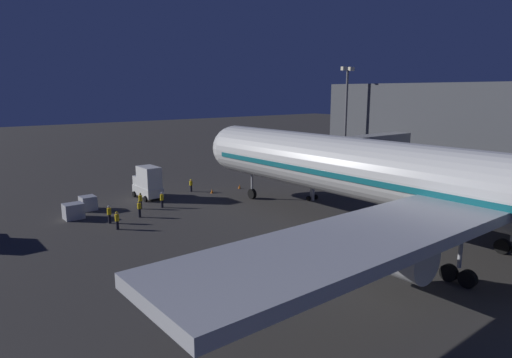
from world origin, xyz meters
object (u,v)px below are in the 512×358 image
Objects in this scene: ground_crew_marshaller_fwd at (117,220)px; ground_crew_by_tug at (139,208)px; traffic_cone_nose_port at (240,187)px; apron_floodlight_mast at (346,110)px; airliner_at_gate at (505,194)px; baggage_container_mid_row at (73,211)px; catering_truck at (148,182)px; baggage_container_near_belt at (88,203)px; traffic_cone_nose_starboard at (212,191)px; ground_crew_by_belt_loader at (162,199)px; ground_crew_walking_aft at (141,200)px; jet_bridge at (347,148)px; ground_crew_near_nose_gear at (109,213)px; ground_crew_under_port_wing at (191,185)px.

ground_crew_marshaller_fwd is 4.23m from ground_crew_by_tug.
apron_floodlight_mast is at bearing -175.87° from traffic_cone_nose_port.
baggage_container_mid_row is (19.57, -33.13, -4.94)m from airliner_at_gate.
catering_truck is at bearing -121.25° from ground_crew_by_tug.
airliner_at_gate is 44.02m from apron_floodlight_mast.
airliner_at_gate reaches higher than ground_crew_by_tug.
apron_floodlight_mast is at bearing -179.96° from baggage_container_near_belt.
traffic_cone_nose_starboard is at bearing -154.90° from ground_crew_marshaller_fwd.
ground_crew_by_tug is at bearing 30.16° from ground_crew_by_belt_loader.
jet_bridge is at bearing 159.14° from ground_crew_walking_aft.
ground_crew_walking_aft is (2.11, -0.95, 0.02)m from ground_crew_by_belt_loader.
ground_crew_walking_aft is at bearing -146.05° from ground_crew_near_nose_gear.
ground_crew_marshaller_fwd reaches higher than baggage_container_near_belt.
ground_crew_marshaller_fwd is 1.05× the size of ground_crew_under_port_wing.
baggage_container_near_belt is at bearing -6.25° from traffic_cone_nose_starboard.
catering_truck is at bearing -19.13° from traffic_cone_nose_starboard.
baggage_container_mid_row is 6.65m from ground_crew_marshaller_fwd.
ground_crew_by_belt_loader is at bearing -149.84° from ground_crew_by_tug.
baggage_container_mid_row is at bearing -17.62° from jet_bridge.
jet_bridge is 31.46m from baggage_container_near_belt.
jet_bridge is 11.42× the size of ground_crew_near_nose_gear.
jet_bridge is 18.02m from traffic_cone_nose_starboard.
ground_crew_marshaller_fwd is at bearing -6.91° from jet_bridge.
ground_crew_by_tug is at bearing -177.83° from ground_crew_near_nose_gear.
catering_truck is 6.01m from ground_crew_under_port_wing.
baggage_container_near_belt is at bearing 3.44° from ground_crew_under_port_wing.
apron_floodlight_mast is 9.91× the size of ground_crew_under_port_wing.
ground_crew_walking_aft reaches higher than traffic_cone_nose_starboard.
ground_crew_walking_aft reaches higher than baggage_container_mid_row.
ground_crew_under_port_wing is at bearing -151.97° from ground_crew_near_nose_gear.
baggage_container_near_belt is (28.52, -12.29, -5.05)m from jet_bridge.
ground_crew_near_nose_gear is at bearing -59.40° from airliner_at_gate.
ground_crew_near_nose_gear reaches higher than traffic_cone_nose_port.
jet_bridge is 29.55m from ground_crew_near_nose_gear.
ground_crew_walking_aft is at bearing -131.08° from ground_crew_marshaller_fwd.
catering_truck is at bearing -75.12° from airliner_at_gate.
catering_truck reaches higher than ground_crew_marshaller_fwd.
jet_bridge is 37.85× the size of traffic_cone_nose_port.
ground_crew_under_port_wing reaches higher than traffic_cone_nose_starboard.
catering_truck reaches higher than ground_crew_near_nose_gear.
ground_crew_by_tug is at bearing 63.68° from ground_crew_walking_aft.
airliner_at_gate is at bearing 120.56° from baggage_container_mid_row.
baggage_container_near_belt is 8.81m from ground_crew_marshaller_fwd.
baggage_container_near_belt reaches higher than traffic_cone_nose_port.
ground_crew_by_belt_loader is 12.94m from traffic_cone_nose_port.
traffic_cone_nose_starboard is at bearing 3.47° from apron_floodlight_mast.
traffic_cone_nose_starboard is (27.70, 1.68, -9.50)m from apron_floodlight_mast.
traffic_cone_nose_starboard is at bearing 160.87° from catering_truck.
baggage_container_near_belt is at bearing -91.30° from ground_crew_marshaller_fwd.
ground_crew_marshaller_fwd is (-2.10, 6.31, 0.17)m from baggage_container_mid_row.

